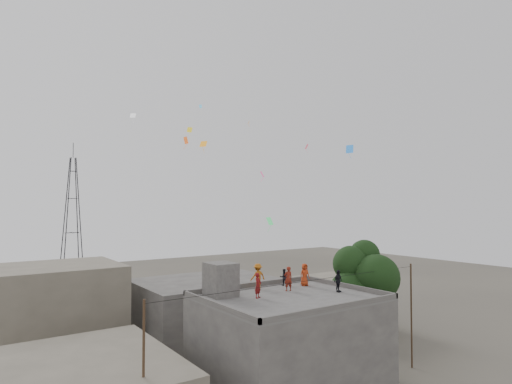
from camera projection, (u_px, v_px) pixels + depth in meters
main_building at (289, 349)px, 25.43m from camera, size 10.00×8.00×6.10m
parapet at (289, 294)px, 25.54m from camera, size 10.00×8.00×0.30m
stair_head_box at (221, 279)px, 25.87m from camera, size 1.60×1.80×2.00m
neighbor_north at (207, 308)px, 38.02m from camera, size 12.00×9.00×5.00m
neighbor_northwest at (56, 311)px, 32.84m from camera, size 9.00×8.00×7.00m
neighbor_east at (335, 302)px, 41.60m from camera, size 7.00×8.00×4.40m
tree at (364, 283)px, 30.23m from camera, size 4.90×4.60×9.10m
utility_line at (309, 339)px, 24.71m from camera, size 20.12×0.62×7.40m
transmission_tower at (72, 225)px, 56.13m from camera, size 2.97×2.97×20.01m
person_red_adult at (288, 279)px, 27.42m from camera, size 0.62×0.46×1.56m
person_orange_child at (305, 275)px, 29.22m from camera, size 0.78×0.56×1.51m
person_dark_child at (284, 277)px, 29.32m from camera, size 0.67×0.61×1.13m
person_dark_adult at (338, 281)px, 27.03m from camera, size 0.87×0.51×1.39m
person_orange_adult at (258, 276)px, 28.19m from camera, size 1.11×0.69×1.64m
person_red_child at (258, 285)px, 25.29m from camera, size 0.64×0.58×1.48m
kites at (251, 150)px, 33.91m from camera, size 17.04×15.63×11.17m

